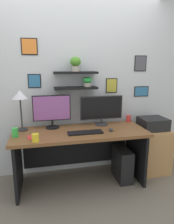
{
  "coord_description": "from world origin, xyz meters",
  "views": [
    {
      "loc": [
        -0.46,
        -2.46,
        1.58
      ],
      "look_at": [
        0.1,
        0.05,
        0.99
      ],
      "focal_mm": 32.36,
      "sensor_mm": 36.0,
      "label": 1
    }
  ],
  "objects_px": {
    "computer_mouse": "(111,130)",
    "desk_lamp": "(20,98)",
    "water_cup": "(15,132)",
    "keyboard": "(85,133)",
    "desk": "(80,144)",
    "computer_tower_right": "(122,164)",
    "cell_phone": "(31,137)",
    "coffee_mug": "(35,138)",
    "drawer_cabinet": "(151,149)",
    "printer": "(153,123)",
    "pen_cup": "(129,118)",
    "monitor_left": "(52,110)",
    "monitor_right": "(101,109)"
  },
  "relations": [
    {
      "from": "computer_mouse",
      "to": "desk_lamp",
      "type": "distance_m",
      "value": 1.23
    },
    {
      "from": "drawer_cabinet",
      "to": "monitor_left",
      "type": "bearing_deg",
      "value": 176.76
    },
    {
      "from": "computer_mouse",
      "to": "pen_cup",
      "type": "height_order",
      "value": "pen_cup"
    },
    {
      "from": "printer",
      "to": "computer_tower_right",
      "type": "xyz_separation_m",
      "value": [
        -0.53,
        -0.16,
        -0.52
      ]
    },
    {
      "from": "cell_phone",
      "to": "coffee_mug",
      "type": "distance_m",
      "value": 0.16
    },
    {
      "from": "keyboard",
      "to": "drawer_cabinet",
      "type": "distance_m",
      "value": 1.18
    },
    {
      "from": "desk",
      "to": "monitor_left",
      "type": "xyz_separation_m",
      "value": [
        -0.35,
        0.16,
        0.45
      ]
    },
    {
      "from": "desk_lamp",
      "to": "computer_tower_right",
      "type": "xyz_separation_m",
      "value": [
        1.33,
        -0.21,
        -0.96
      ]
    },
    {
      "from": "desk_lamp",
      "to": "monitor_right",
      "type": "bearing_deg",
      "value": 1.64
    },
    {
      "from": "desk",
      "to": "printer",
      "type": "height_order",
      "value": "printer"
    },
    {
      "from": "cell_phone",
      "to": "coffee_mug",
      "type": "xyz_separation_m",
      "value": [
        0.06,
        -0.14,
        0.04
      ]
    },
    {
      "from": "monitor_right",
      "to": "printer",
      "type": "relative_size",
      "value": 1.61
    },
    {
      "from": "water_cup",
      "to": "keyboard",
      "type": "bearing_deg",
      "value": -3.63
    },
    {
      "from": "drawer_cabinet",
      "to": "cell_phone",
      "type": "bearing_deg",
      "value": -171.51
    },
    {
      "from": "monitor_right",
      "to": "keyboard",
      "type": "bearing_deg",
      "value": -133.0
    },
    {
      "from": "desk",
      "to": "computer_tower_right",
      "type": "relative_size",
      "value": 3.82
    },
    {
      "from": "computer_mouse",
      "to": "cell_phone",
      "type": "height_order",
      "value": "computer_mouse"
    },
    {
      "from": "pen_cup",
      "to": "computer_tower_right",
      "type": "bearing_deg",
      "value": -124.09
    },
    {
      "from": "desk_lamp",
      "to": "computer_tower_right",
      "type": "height_order",
      "value": "desk_lamp"
    },
    {
      "from": "monitor_right",
      "to": "coffee_mug",
      "type": "height_order",
      "value": "monitor_right"
    },
    {
      "from": "cell_phone",
      "to": "desk",
      "type": "bearing_deg",
      "value": 5.0
    },
    {
      "from": "cell_phone",
      "to": "printer",
      "type": "distance_m",
      "value": 1.76
    },
    {
      "from": "monitor_right",
      "to": "coffee_mug",
      "type": "distance_m",
      "value": 1.04
    },
    {
      "from": "monitor_right",
      "to": "computer_tower_right",
      "type": "relative_size",
      "value": 1.36
    },
    {
      "from": "keyboard",
      "to": "drawer_cabinet",
      "type": "bearing_deg",
      "value": 12.7
    },
    {
      "from": "drawer_cabinet",
      "to": "desk",
      "type": "bearing_deg",
      "value": -176.01
    },
    {
      "from": "drawer_cabinet",
      "to": "printer",
      "type": "xyz_separation_m",
      "value": [
        0.0,
        0.0,
        0.41
      ]
    },
    {
      "from": "water_cup",
      "to": "coffee_mug",
      "type": "bearing_deg",
      "value": -41.36
    },
    {
      "from": "keyboard",
      "to": "coffee_mug",
      "type": "distance_m",
      "value": 0.62
    },
    {
      "from": "desk",
      "to": "desk_lamp",
      "type": "distance_m",
      "value": 0.98
    },
    {
      "from": "coffee_mug",
      "to": "drawer_cabinet",
      "type": "height_order",
      "value": "coffee_mug"
    },
    {
      "from": "computer_mouse",
      "to": "desk_lamp",
      "type": "height_order",
      "value": "desk_lamp"
    },
    {
      "from": "keyboard",
      "to": "desk",
      "type": "bearing_deg",
      "value": 104.4
    },
    {
      "from": "monitor_left",
      "to": "printer",
      "type": "xyz_separation_m",
      "value": [
        1.46,
        -0.08,
        -0.25
      ]
    },
    {
      "from": "desk_lamp",
      "to": "coffee_mug",
      "type": "bearing_deg",
      "value": -68.37
    },
    {
      "from": "water_cup",
      "to": "printer",
      "type": "relative_size",
      "value": 0.29
    },
    {
      "from": "cell_phone",
      "to": "pen_cup",
      "type": "bearing_deg",
      "value": 4.61
    },
    {
      "from": "desk_lamp",
      "to": "pen_cup",
      "type": "relative_size",
      "value": 5.28
    },
    {
      "from": "desk_lamp",
      "to": "computer_tower_right",
      "type": "relative_size",
      "value": 1.17
    },
    {
      "from": "computer_mouse",
      "to": "water_cup",
      "type": "height_order",
      "value": "water_cup"
    },
    {
      "from": "water_cup",
      "to": "monitor_left",
      "type": "bearing_deg",
      "value": 31.07
    },
    {
      "from": "monitor_right",
      "to": "water_cup",
      "type": "bearing_deg",
      "value": -166.61
    },
    {
      "from": "printer",
      "to": "water_cup",
      "type": "bearing_deg",
      "value": -174.36
    },
    {
      "from": "desk",
      "to": "printer",
      "type": "xyz_separation_m",
      "value": [
        1.12,
        0.08,
        0.2
      ]
    },
    {
      "from": "cell_phone",
      "to": "drawer_cabinet",
      "type": "height_order",
      "value": "cell_phone"
    },
    {
      "from": "printer",
      "to": "computer_mouse",
      "type": "bearing_deg",
      "value": -163.25
    },
    {
      "from": "desk_lamp",
      "to": "coffee_mug",
      "type": "xyz_separation_m",
      "value": [
        0.18,
        -0.45,
        -0.39
      ]
    },
    {
      "from": "cell_phone",
      "to": "computer_mouse",
      "type": "bearing_deg",
      "value": -9.06
    },
    {
      "from": "desk",
      "to": "keyboard",
      "type": "height_order",
      "value": "keyboard"
    },
    {
      "from": "desk",
      "to": "monitor_left",
      "type": "distance_m",
      "value": 0.59
    }
  ]
}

